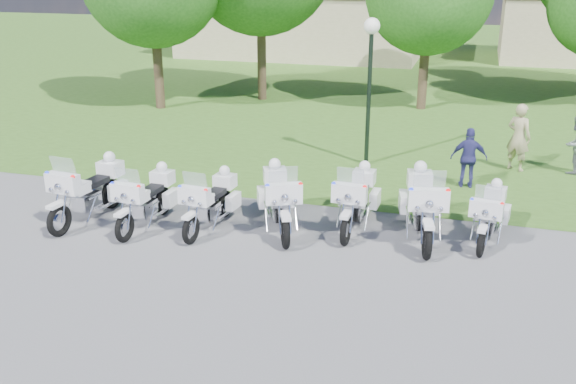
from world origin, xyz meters
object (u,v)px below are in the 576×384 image
(motorcycle_4, at_px, (357,199))
(motorcycle_5, at_px, (423,204))
(motorcycle_3, at_px, (279,198))
(lamp_post, at_px, (371,55))
(motorcycle_2, at_px, (211,201))
(bystander_b, at_px, (576,145))
(motorcycle_1, at_px, (147,198))
(motorcycle_0, at_px, (90,189))
(bystander_a, at_px, (519,138))
(bystander_c, at_px, (469,158))
(motorcycle_6, at_px, (490,214))

(motorcycle_4, distance_m, motorcycle_5, 1.41)
(motorcycle_3, relative_size, lamp_post, 0.57)
(motorcycle_3, relative_size, motorcycle_5, 0.90)
(motorcycle_2, xyz_separation_m, motorcycle_4, (3.02, 0.90, 0.05))
(motorcycle_2, bearing_deg, motorcycle_4, -158.67)
(lamp_post, bearing_deg, bystander_b, 7.98)
(motorcycle_1, relative_size, motorcycle_2, 1.03)
(bystander_b, bearing_deg, motorcycle_0, -19.53)
(bystander_a, bearing_deg, motorcycle_4, 86.92)
(motorcycle_5, height_order, bystander_b, motorcycle_5)
(motorcycle_2, bearing_deg, bystander_b, -137.02)
(motorcycle_5, height_order, bystander_c, motorcycle_5)
(motorcycle_3, bearing_deg, bystander_c, -158.35)
(motorcycle_3, bearing_deg, bystander_b, -162.01)
(bystander_a, relative_size, bystander_b, 1.17)
(motorcycle_6, bearing_deg, motorcycle_5, 17.35)
(motorcycle_2, xyz_separation_m, motorcycle_5, (4.43, 0.79, 0.11))
(motorcycle_1, distance_m, motorcycle_2, 1.42)
(motorcycle_3, bearing_deg, bystander_a, -155.43)
(motorcycle_0, distance_m, bystander_a, 11.33)
(lamp_post, bearing_deg, bystander_c, -23.46)
(bystander_c, bearing_deg, lamp_post, -28.61)
(motorcycle_5, height_order, lamp_post, lamp_post)
(motorcycle_1, xyz_separation_m, motorcycle_6, (7.18, 1.27, -0.05))
(bystander_a, bearing_deg, motorcycle_5, 99.31)
(motorcycle_0, bearing_deg, motorcycle_3, -164.78)
(motorcycle_0, xyz_separation_m, motorcycle_5, (7.21, 1.09, 0.03))
(motorcycle_3, height_order, motorcycle_6, motorcycle_3)
(motorcycle_2, bearing_deg, motorcycle_0, 10.93)
(bystander_c, bearing_deg, motorcycle_5, 71.57)
(motorcycle_0, height_order, lamp_post, lamp_post)
(motorcycle_2, height_order, bystander_c, bystander_c)
(motorcycle_5, bearing_deg, lamp_post, -78.29)
(motorcycle_0, height_order, motorcycle_5, motorcycle_5)
(bystander_a, bearing_deg, bystander_c, 86.42)
(motorcycle_6, xyz_separation_m, bystander_c, (-0.53, 3.31, 0.19))
(motorcycle_1, bearing_deg, motorcycle_2, -166.88)
(bystander_a, distance_m, bystander_b, 1.50)
(motorcycle_6, height_order, bystander_c, bystander_c)
(motorcycle_2, relative_size, motorcycle_4, 0.93)
(motorcycle_5, xyz_separation_m, lamp_post, (-1.99, 4.74, 2.36))
(motorcycle_5, height_order, motorcycle_6, motorcycle_5)
(motorcycle_5, distance_m, bystander_a, 5.76)
(motorcycle_1, distance_m, bystander_b, 11.46)
(motorcycle_0, height_order, motorcycle_1, motorcycle_0)
(motorcycle_4, relative_size, bystander_b, 1.48)
(motorcycle_4, bearing_deg, bystander_c, -121.64)
(motorcycle_2, distance_m, motorcycle_5, 4.50)
(motorcycle_4, bearing_deg, motorcycle_3, 20.25)
(motorcycle_0, relative_size, bystander_b, 1.55)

